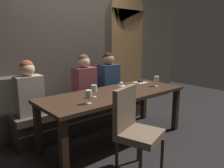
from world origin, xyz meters
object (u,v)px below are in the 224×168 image
dessert_plate (140,82)px  fork_on_table (147,82)px  wine_glass_near_right (94,89)px  wine_glass_far_left (89,94)px  dining_table (115,98)px  banquette_bench (88,114)px  diner_bearded (84,80)px  espresso_cup (121,85)px  wine_glass_center_back (157,79)px  diner_redhead (29,89)px  diner_far_end (109,76)px  chair_near_side (133,125)px

dessert_plate → fork_on_table: dessert_plate is taller
wine_glass_near_right → wine_glass_far_left: (-0.22, -0.20, 0.00)m
dining_table → banquette_bench: size_ratio=0.88×
diner_bearded → espresso_cup: (0.40, -0.48, -0.06)m
wine_glass_near_right → wine_glass_far_left: bearing=-138.1°
banquette_bench → wine_glass_center_back: bearing=-45.7°
banquette_bench → dessert_plate: (0.79, -0.46, 0.53)m
diner_redhead → wine_glass_center_back: 1.96m
wine_glass_near_right → banquette_bench: bearing=61.9°
dining_table → fork_on_table: fork_on_table is taller
diner_redhead → espresso_cup: size_ratio=6.41×
diner_redhead → dessert_plate: 1.84m
diner_far_end → dessert_plate: bearing=-53.7°
diner_redhead → wine_glass_near_right: size_ratio=4.69×
espresso_cup → diner_redhead: bearing=161.5°
dining_table → chair_near_side: bearing=-116.4°
wine_glass_center_back → dessert_plate: bearing=90.7°
wine_glass_center_back → dessert_plate: wine_glass_center_back is taller
dessert_plate → fork_on_table: bearing=-15.2°
banquette_bench → dessert_plate: dessert_plate is taller
banquette_bench → fork_on_table: 1.17m
dining_table → wine_glass_center_back: (0.80, -0.12, 0.20)m
wine_glass_far_left → dessert_plate: size_ratio=0.86×
chair_near_side → wine_glass_near_right: bearing=91.6°
banquette_bench → diner_far_end: (0.45, -0.00, 0.61)m
banquette_bench → diner_far_end: diner_far_end is taller
banquette_bench → diner_bearded: diner_bearded is taller
wine_glass_far_left → diner_bearded: bearing=59.4°
diner_far_end → wine_glass_far_left: diner_far_end is taller
banquette_bench → diner_bearded: 0.60m
dining_table → diner_redhead: 1.22m
dining_table → wine_glass_center_back: size_ratio=13.41×
diner_redhead → espresso_cup: (1.34, -0.45, -0.05)m
espresso_cup → fork_on_table: (0.57, -0.05, -0.02)m
diner_bearded → diner_far_end: diner_far_end is taller
diner_redhead → diner_far_end: diner_far_end is taller
dining_table → espresso_cup: (0.35, 0.25, 0.11)m
dining_table → diner_far_end: diner_far_end is taller
wine_glass_near_right → diner_redhead: bearing=130.5°
dessert_plate → fork_on_table: size_ratio=1.12×
diner_far_end → wine_glass_center_back: size_ratio=4.97×
diner_redhead → wine_glass_far_left: 0.99m
dining_table → wine_glass_center_back: bearing=-8.2°
dining_table → espresso_cup: size_ratio=18.33×
wine_glass_far_left → wine_glass_center_back: same height
espresso_cup → wine_glass_near_right: bearing=-160.3°
dining_table → chair_near_side: 0.81m
wine_glass_far_left → chair_near_side: bearing=-64.8°
diner_redhead → diner_far_end: size_ratio=0.94×
dining_table → diner_redhead: (-0.99, 0.70, 0.16)m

